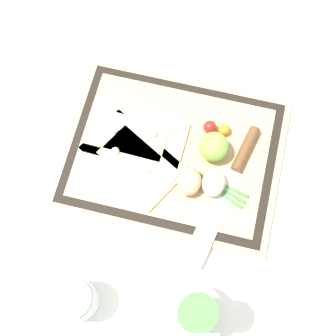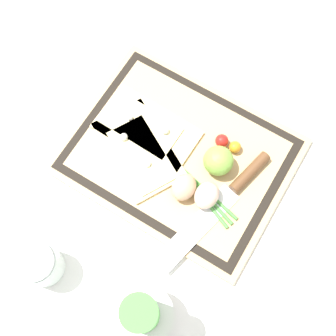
{
  "view_description": "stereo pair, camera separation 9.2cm",
  "coord_description": "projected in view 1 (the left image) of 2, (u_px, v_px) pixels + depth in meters",
  "views": [
    {
      "loc": [
        -0.07,
        0.33,
        0.9
      ],
      "look_at": [
        0.0,
        0.04,
        0.03
      ],
      "focal_mm": 50.0,
      "sensor_mm": 36.0,
      "label": 1
    },
    {
      "loc": [
        -0.15,
        0.3,
        0.9
      ],
      "look_at": [
        0.0,
        0.04,
        0.03
      ],
      "focal_mm": 50.0,
      "sensor_mm": 36.0,
      "label": 2
    }
  ],
  "objects": [
    {
      "name": "egg_pink",
      "position": [
        214.0,
        183.0,
        0.9
      ],
      "size": [
        0.05,
        0.06,
        0.05
      ],
      "primitive_type": "ellipsoid",
      "color": "beige",
      "rests_on": "cutting_board"
    },
    {
      "name": "pizza_slice_far",
      "position": [
        134.0,
        160.0,
        0.94
      ],
      "size": [
        0.23,
        0.2,
        0.02
      ],
      "color": "beige",
      "rests_on": "cutting_board"
    },
    {
      "name": "ground_plane",
      "position": [
        173.0,
        154.0,
        0.96
      ],
      "size": [
        6.0,
        6.0,
        0.0
      ],
      "primitive_type": "plane",
      "color": "white"
    },
    {
      "name": "pizza_slice_near",
      "position": [
        133.0,
        137.0,
        0.95
      ],
      "size": [
        0.21,
        0.12,
        0.02
      ],
      "color": "beige",
      "rests_on": "cutting_board"
    },
    {
      "name": "lime",
      "position": [
        214.0,
        147.0,
        0.92
      ],
      "size": [
        0.06,
        0.06,
        0.06
      ],
      "primitive_type": "sphere",
      "color": "#7FB742",
      "rests_on": "cutting_board"
    },
    {
      "name": "cutting_board",
      "position": [
        173.0,
        153.0,
        0.95
      ],
      "size": [
        0.44,
        0.34,
        0.02
      ],
      "color": "tan",
      "rests_on": "ground_plane"
    },
    {
      "name": "herb_pot",
      "position": [
        194.0,
        315.0,
        0.79
      ],
      "size": [
        0.11,
        0.11,
        0.2
      ],
      "color": "white",
      "rests_on": "ground_plane"
    },
    {
      "name": "knife",
      "position": [
        235.0,
        171.0,
        0.92
      ],
      "size": [
        0.1,
        0.3,
        0.02
      ],
      "color": "silver",
      "rests_on": "cutting_board"
    },
    {
      "name": "sauce_jar",
      "position": [
        76.0,
        300.0,
        0.83
      ],
      "size": [
        0.07,
        0.07,
        0.09
      ],
      "color": "silver",
      "rests_on": "ground_plane"
    },
    {
      "name": "cherry_tomato_red",
      "position": [
        210.0,
        127.0,
        0.95
      ],
      "size": [
        0.03,
        0.03,
        0.03
      ],
      "primitive_type": "sphere",
      "color": "red",
      "rests_on": "cutting_board"
    },
    {
      "name": "scallion_bunch",
      "position": [
        170.0,
        160.0,
        0.94
      ],
      "size": [
        0.33,
        0.13,
        0.01
      ],
      "color": "#47933D",
      "rests_on": "cutting_board"
    },
    {
      "name": "egg_brown",
      "position": [
        190.0,
        182.0,
        0.9
      ],
      "size": [
        0.05,
        0.06,
        0.05
      ],
      "primitive_type": "ellipsoid",
      "color": "tan",
      "rests_on": "cutting_board"
    },
    {
      "name": "cherry_tomato_yellow",
      "position": [
        224.0,
        129.0,
        0.95
      ],
      "size": [
        0.02,
        0.02,
        0.02
      ],
      "primitive_type": "sphere",
      "color": "orange",
      "rests_on": "cutting_board"
    }
  ]
}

